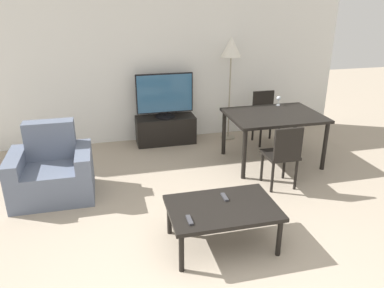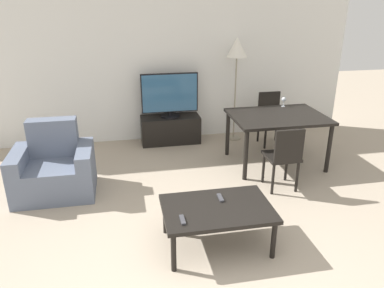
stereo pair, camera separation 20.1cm
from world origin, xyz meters
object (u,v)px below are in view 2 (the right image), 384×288
(dining_table, at_px, (277,121))
(wine_glass_left, at_px, (284,100))
(coffee_table, at_px, (217,211))
(dining_chair_near, at_px, (284,155))
(floor_lamp, at_px, (237,52))
(tv_stand, at_px, (170,129))
(armchair, at_px, (54,170))
(remote_primary, at_px, (182,220))
(dining_chair_far, at_px, (271,115))
(remote_secondary, at_px, (220,198))
(tv, at_px, (170,95))

(dining_table, xyz_separation_m, wine_glass_left, (0.26, 0.41, 0.18))
(coffee_table, height_order, dining_chair_near, dining_chair_near)
(floor_lamp, bearing_deg, tv_stand, 177.89)
(armchair, bearing_deg, remote_primary, -50.00)
(armchair, xyz_separation_m, tv_stand, (1.67, 1.45, -0.08))
(tv_stand, height_order, dining_chair_far, dining_chair_far)
(dining_chair_near, xyz_separation_m, wine_glass_left, (0.49, 1.21, 0.36))
(remote_primary, height_order, wine_glass_left, wine_glass_left)
(coffee_table, relative_size, floor_lamp, 0.62)
(wine_glass_left, bearing_deg, dining_table, -122.38)
(dining_chair_near, distance_m, dining_chair_far, 1.66)
(tv_stand, relative_size, remote_primary, 6.53)
(wine_glass_left, bearing_deg, dining_chair_far, 93.91)
(armchair, relative_size, remote_primary, 6.42)
(armchair, bearing_deg, remote_secondary, -35.70)
(tv, height_order, dining_chair_near, tv)
(coffee_table, height_order, remote_secondary, remote_secondary)
(dining_table, height_order, remote_secondary, dining_table)
(dining_chair_near, distance_m, remote_secondary, 1.31)
(tv, distance_m, dining_chair_near, 2.28)
(tv, bearing_deg, remote_secondary, -87.25)
(dining_chair_near, height_order, floor_lamp, floor_lamp)
(remote_secondary, bearing_deg, wine_glass_left, 52.70)
(coffee_table, bearing_deg, remote_secondary, 64.52)
(tv, distance_m, wine_glass_left, 1.81)
(tv_stand, height_order, tv, tv)
(dining_chair_near, xyz_separation_m, remote_secondary, (-1.04, -0.80, -0.04))
(tv_stand, distance_m, remote_primary, 3.08)
(tv, xyz_separation_m, floor_lamp, (1.10, -0.04, 0.67))
(dining_chair_far, bearing_deg, floor_lamp, 150.84)
(dining_table, distance_m, dining_chair_far, 0.85)
(tv_stand, bearing_deg, dining_chair_near, -58.85)
(coffee_table, height_order, wine_glass_left, wine_glass_left)
(dining_chair_far, bearing_deg, tv, 168.37)
(remote_secondary, bearing_deg, dining_chair_far, 57.91)
(tv, xyz_separation_m, remote_secondary, (0.13, -2.74, -0.37))
(floor_lamp, relative_size, remote_secondary, 11.51)
(armchair, bearing_deg, dining_chair_far, 18.53)
(armchair, distance_m, dining_table, 3.11)
(remote_primary, bearing_deg, coffee_table, 24.81)
(tv_stand, bearing_deg, dining_chair_far, -11.71)
(dining_table, xyz_separation_m, remote_primary, (-1.72, -1.92, -0.22))
(dining_chair_far, bearing_deg, tv_stand, 168.29)
(remote_secondary, bearing_deg, coffee_table, -115.48)
(dining_chair_near, relative_size, floor_lamp, 0.50)
(dining_chair_far, bearing_deg, remote_secondary, -122.09)
(coffee_table, height_order, dining_chair_far, dining_chair_far)
(tv, bearing_deg, tv_stand, 90.00)
(coffee_table, xyz_separation_m, dining_chair_near, (1.11, 0.95, 0.10))
(tv, height_order, remote_secondary, tv)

